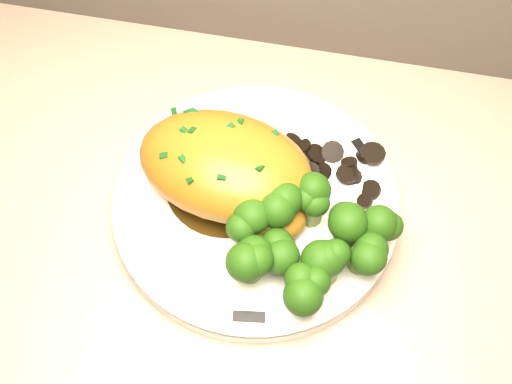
# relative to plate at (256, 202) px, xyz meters

# --- Properties ---
(plate) EXTENTS (0.31, 0.31, 0.02)m
(plate) POSITION_rel_plate_xyz_m (0.00, 0.00, 0.00)
(plate) COLOR white
(plate) RESTS_ON counter
(rim_accent_0) EXTENTS (0.02, 0.03, 0.00)m
(rim_accent_0) POSITION_rel_plate_xyz_m (0.09, 0.07, 0.01)
(rim_accent_0) COLOR black
(rim_accent_0) RESTS_ON plate
(rim_accent_1) EXTENTS (0.02, 0.03, 0.00)m
(rim_accent_1) POSITION_rel_plate_xyz_m (-0.11, 0.04, 0.01)
(rim_accent_1) COLOR black
(rim_accent_1) RESTS_ON plate
(rim_accent_2) EXTENTS (0.03, 0.01, 0.00)m
(rim_accent_2) POSITION_rel_plate_xyz_m (0.02, -0.11, 0.01)
(rim_accent_2) COLOR black
(rim_accent_2) RESTS_ON plate
(gravy_pool) EXTENTS (0.11, 0.11, 0.00)m
(gravy_pool) POSITION_rel_plate_xyz_m (-0.03, 0.01, 0.01)
(gravy_pool) COLOR #342309
(gravy_pool) RESTS_ON plate
(chicken_breast) EXTENTS (0.17, 0.13, 0.06)m
(chicken_breast) POSITION_rel_plate_xyz_m (-0.02, 0.00, 0.04)
(chicken_breast) COLOR #946219
(chicken_breast) RESTS_ON plate
(mushroom_pile) EXTENTS (0.09, 0.07, 0.02)m
(mushroom_pile) POSITION_rel_plate_xyz_m (0.06, 0.03, 0.01)
(mushroom_pile) COLOR black
(mushroom_pile) RESTS_ON plate
(broccoli_florets) EXTENTS (0.14, 0.11, 0.05)m
(broccoli_florets) POSITION_rel_plate_xyz_m (0.05, -0.05, 0.03)
(broccoli_florets) COLOR olive
(broccoli_florets) RESTS_ON plate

